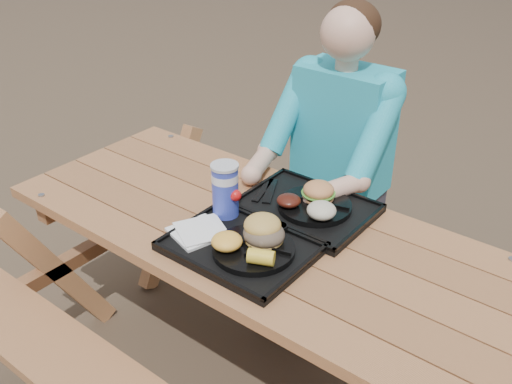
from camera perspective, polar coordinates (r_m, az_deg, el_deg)
The scene contains 18 objects.
ground at distance 2.44m, azimuth 0.00°, elevation -18.22°, with size 60.00×60.00×0.00m, color #999999.
picnic_table at distance 2.17m, azimuth 0.00°, elevation -11.61°, with size 1.80×1.49×0.75m, color #999999, non-canonical shape.
tray_near at distance 1.82m, azimuth -1.50°, elevation -5.55°, with size 0.45×0.35×0.02m, color black.
tray_far at distance 2.02m, azimuth 4.99°, elevation -1.70°, with size 0.45×0.35×0.02m, color black.
plate_near at distance 1.78m, azimuth -0.24°, elevation -5.74°, with size 0.26×0.26×0.02m, color black.
plate_far at distance 2.01m, azimuth 5.89°, elevation -1.37°, with size 0.26×0.26×0.02m, color black.
napkin_stack at distance 1.87m, azimuth -5.91°, elevation -3.92°, with size 0.16×0.16×0.02m, color white.
soda_cup at distance 1.92m, azimuth -3.09°, elevation 0.08°, with size 0.09×0.09×0.18m, color #1627A6.
condiment_bbq at distance 1.88m, azimuth 1.13°, elevation -3.31°, with size 0.05×0.05×0.03m, color black.
condiment_mustard at distance 1.86m, azimuth 2.41°, elevation -3.70°, with size 0.05×0.05×0.03m, color orange.
sandwich at distance 1.76m, azimuth 0.81°, elevation -3.18°, with size 0.12×0.12×0.13m, color gold, non-canonical shape.
mac_cheese at distance 1.76m, azimuth -2.94°, elevation -4.94°, with size 0.10×0.10×0.05m, color yellow.
corn_cob at distance 1.69m, azimuth 0.51°, elevation -6.52°, with size 0.08×0.08×0.05m, color yellow, non-canonical shape.
cutlery_far at distance 2.10m, azimuth 1.41°, elevation 0.10°, with size 0.03×0.18×0.01m, color black.
burger at distance 2.00m, azimuth 6.30°, elevation 0.56°, with size 0.11×0.11×0.10m, color #D08249, non-canonical shape.
baked_beans at distance 1.97m, azimuth 3.29°, elevation -0.86°, with size 0.08×0.08×0.04m, color #43150D.
potato_salad at distance 1.91m, azimuth 6.56°, elevation -1.84°, with size 0.10×0.10×0.06m, color beige.
diner at distance 2.48m, azimuth 8.14°, elevation 1.22°, with size 0.48×0.84×1.28m, color #1BBAC2, non-canonical shape.
Camera 1 is at (1.00, -1.28, 1.82)m, focal length 40.00 mm.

